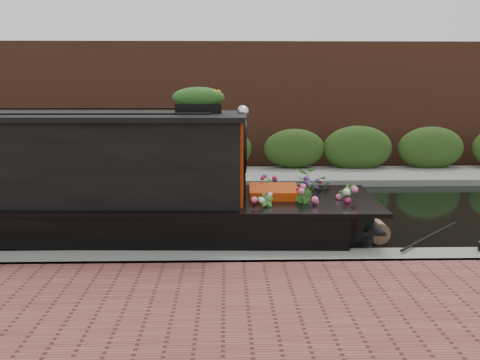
{
  "coord_description": "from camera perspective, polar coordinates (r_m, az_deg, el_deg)",
  "views": [
    {
      "loc": [
        0.31,
        -10.76,
        2.76
      ],
      "look_at": [
        0.59,
        -0.6,
        0.87
      ],
      "focal_mm": 40.0,
      "sensor_mm": 36.0,
      "label": 1
    }
  ],
  "objects": [
    {
      "name": "rope_fender",
      "position": [
        9.62,
        14.41,
        -5.33
      ],
      "size": [
        0.37,
        0.37,
        0.37
      ],
      "primitive_type": "cylinder",
      "rotation": [
        1.57,
        0.0,
        0.0
      ],
      "color": "brown",
      "rests_on": "ground"
    },
    {
      "name": "far_bank_path",
      "position": [
        15.22,
        -2.7,
        0.1
      ],
      "size": [
        40.0,
        2.4,
        0.34
      ],
      "primitive_type": "cube",
      "color": "slate",
      "rests_on": "ground"
    },
    {
      "name": "near_bank_coping",
      "position": [
        7.96,
        -3.76,
        -9.76
      ],
      "size": [
        40.0,
        0.6,
        0.5
      ],
      "primitive_type": "cube",
      "color": "slate",
      "rests_on": "ground"
    },
    {
      "name": "far_brick_wall",
      "position": [
        18.17,
        -2.51,
        1.82
      ],
      "size": [
        40.0,
        1.0,
        8.0
      ],
      "primitive_type": "cube",
      "color": "brown",
      "rests_on": "ground"
    },
    {
      "name": "ground",
      "position": [
        11.11,
        -3.12,
        -3.84
      ],
      "size": [
        80.0,
        80.0,
        0.0
      ],
      "primitive_type": "plane",
      "color": "black",
      "rests_on": "ground"
    },
    {
      "name": "far_hedge",
      "position": [
        16.1,
        -2.64,
        0.68
      ],
      "size": [
        40.0,
        1.1,
        2.8
      ],
      "primitive_type": "cube",
      "color": "#284517",
      "rests_on": "ground"
    }
  ]
}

